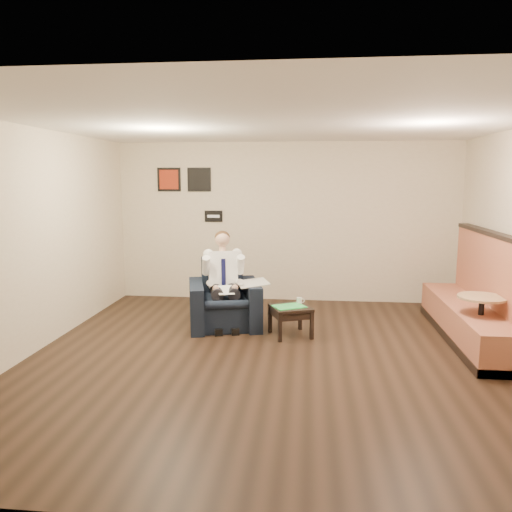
# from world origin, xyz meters

# --- Properties ---
(ground) EXTENTS (6.00, 6.00, 0.00)m
(ground) POSITION_xyz_m (0.00, 0.00, 0.00)
(ground) COLOR black
(ground) RESTS_ON ground
(wall_back) EXTENTS (6.00, 0.02, 2.80)m
(wall_back) POSITION_xyz_m (0.00, 3.00, 1.40)
(wall_back) COLOR beige
(wall_back) RESTS_ON ground
(wall_front) EXTENTS (6.00, 0.02, 2.80)m
(wall_front) POSITION_xyz_m (0.00, -3.00, 1.40)
(wall_front) COLOR beige
(wall_front) RESTS_ON ground
(wall_left) EXTENTS (0.02, 6.00, 2.80)m
(wall_left) POSITION_xyz_m (-3.00, 0.00, 1.40)
(wall_left) COLOR beige
(wall_left) RESTS_ON ground
(ceiling) EXTENTS (6.00, 6.00, 0.02)m
(ceiling) POSITION_xyz_m (0.00, 0.00, 2.80)
(ceiling) COLOR white
(ceiling) RESTS_ON wall_back
(seating_sign) EXTENTS (0.32, 0.02, 0.20)m
(seating_sign) POSITION_xyz_m (-1.30, 2.98, 1.50)
(seating_sign) COLOR black
(seating_sign) RESTS_ON wall_back
(art_print_left) EXTENTS (0.42, 0.03, 0.42)m
(art_print_left) POSITION_xyz_m (-2.10, 2.98, 2.15)
(art_print_left) COLOR #9B2A13
(art_print_left) RESTS_ON wall_back
(art_print_right) EXTENTS (0.42, 0.03, 0.42)m
(art_print_right) POSITION_xyz_m (-1.55, 2.98, 2.15)
(art_print_right) COLOR black
(art_print_right) RESTS_ON wall_back
(armchair) EXTENTS (1.22, 1.22, 0.98)m
(armchair) POSITION_xyz_m (-0.82, 1.26, 0.49)
(armchair) COLOR black
(armchair) RESTS_ON ground
(seated_man) EXTENTS (0.85, 1.08, 1.34)m
(seated_man) POSITION_xyz_m (-0.79, 1.13, 0.67)
(seated_man) COLOR white
(seated_man) RESTS_ON armchair
(lap_papers) EXTENTS (0.31, 0.37, 0.01)m
(lap_papers) POSITION_xyz_m (-0.76, 1.03, 0.60)
(lap_papers) COLOR white
(lap_papers) RESTS_ON seated_man
(newspaper) EXTENTS (0.56, 0.63, 0.01)m
(newspaper) POSITION_xyz_m (-0.40, 1.25, 0.66)
(newspaper) COLOR silver
(newspaper) RESTS_ON armchair
(side_table) EXTENTS (0.66, 0.66, 0.42)m
(side_table) POSITION_xyz_m (0.17, 0.91, 0.21)
(side_table) COLOR black
(side_table) RESTS_ON ground
(green_folder) EXTENTS (0.51, 0.46, 0.01)m
(green_folder) POSITION_xyz_m (0.15, 0.88, 0.42)
(green_folder) COLOR #2BD857
(green_folder) RESTS_ON side_table
(coffee_mug) EXTENTS (0.10, 0.10, 0.09)m
(coffee_mug) POSITION_xyz_m (0.28, 1.07, 0.46)
(coffee_mug) COLOR white
(coffee_mug) RESTS_ON side_table
(smartphone) EXTENTS (0.14, 0.09, 0.01)m
(smartphone) POSITION_xyz_m (0.16, 1.06, 0.42)
(smartphone) COLOR black
(smartphone) RESTS_ON side_table
(banquette) EXTENTS (0.67, 2.81, 1.44)m
(banquette) POSITION_xyz_m (2.59, 1.00, 0.72)
(banquette) COLOR #A1583E
(banquette) RESTS_ON ground
(cafe_table) EXTENTS (0.77, 0.77, 0.72)m
(cafe_table) POSITION_xyz_m (2.56, 0.48, 0.36)
(cafe_table) COLOR tan
(cafe_table) RESTS_ON ground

